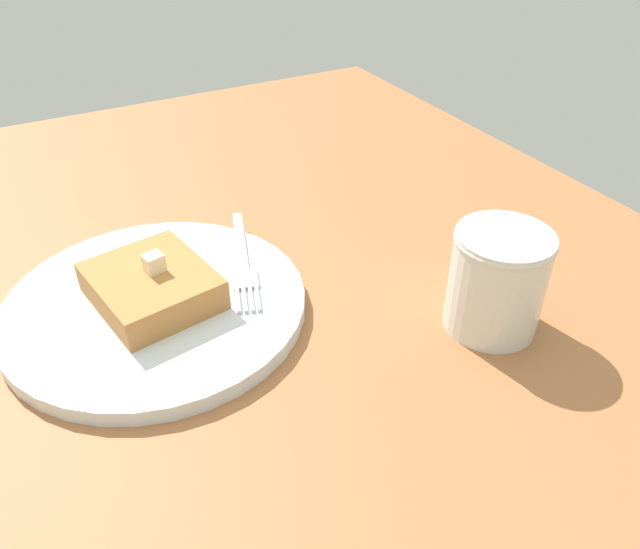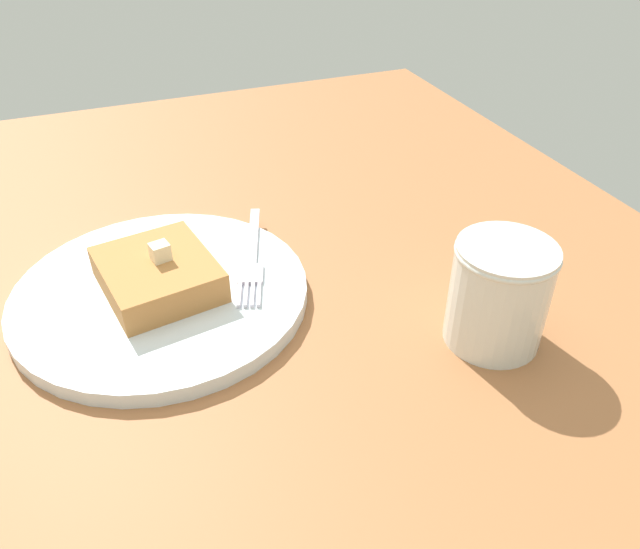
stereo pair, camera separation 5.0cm
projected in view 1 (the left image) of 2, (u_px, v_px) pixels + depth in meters
table_surface at (89, 418)px, 45.27cm from camera, size 116.04×116.04×2.48cm
plate at (155, 305)px, 52.73cm from camera, size 25.35×25.35×1.38cm
toast_slice_center at (151, 286)px, 51.59cm from camera, size 10.44×11.52×2.76cm
butter_pat_primary at (153, 263)px, 50.60cm from camera, size 1.77×1.65×1.51cm
fork at (243, 264)px, 56.32cm from camera, size 6.49×15.61×0.36cm
syrup_jar at (495, 286)px, 49.70cm from camera, size 7.82×7.82×8.70cm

